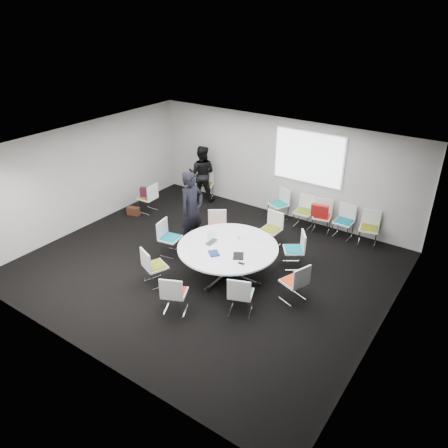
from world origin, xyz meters
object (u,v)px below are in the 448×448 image
Objects in this scene: chair_ring_a at (294,289)px; chair_ring_g at (175,300)px; chair_back_b at (303,217)px; cup at (239,237)px; chair_ring_e at (170,244)px; person_back at (202,173)px; chair_ring_f at (155,273)px; chair_ring_c at (271,235)px; chair_back_d at (343,227)px; chair_ring_b at (294,256)px; chair_ring_h at (241,301)px; person_main at (192,210)px; chair_spare_left at (148,203)px; chair_back_c at (321,222)px; chair_back_e at (368,234)px; laptop at (213,242)px; chair_back_a at (279,210)px; conference_table at (228,254)px; brown_bag at (133,211)px; chair_person_back at (205,190)px; maroon_bag at (147,192)px; chair_ring_d at (217,235)px.

chair_ring_g is at bearing 154.27° from chair_ring_a.
cup is (-0.37, -2.70, 0.50)m from chair_back_b.
person_back reaches higher than chair_ring_e.
chair_ring_c is at bearing 88.73° from chair_ring_f.
chair_back_d is (3.15, 3.23, 0.00)m from chair_ring_e.
chair_ring_b and chair_ring_h have the same top height.
person_main is at bearing 99.19° from chair_ring_a.
chair_spare_left is (-5.25, -1.77, 0.00)m from chair_back_d.
chair_ring_h is 4.12m from chair_back_c.
chair_back_e is 6.17m from chair_spare_left.
chair_ring_g is at bearing -172.10° from laptop.
chair_ring_c is 1.56m from chair_back_a.
chair_back_c is at bearing 53.59° from chair_ring_g.
chair_ring_e and chair_ring_h have the same top height.
brown_bag is at bearing 166.01° from conference_table.
chair_back_e is at bearing 157.43° from chair_person_back.
maroon_bag is (-2.12, 1.47, 0.34)m from chair_ring_e.
laptop is at bearing 107.83° from person_back.
maroon_bag is (-4.75, 2.38, 0.34)m from chair_ring_h.
chair_ring_e reaches higher than conference_table.
person_back is at bearing 96.87° from chair_ring_g.
chair_ring_b is 4.87m from maroon_bag.
chair_back_c is at bearing 87.13° from chair_ring_f.
chair_ring_e is 2.60m from maroon_bag.
chair_ring_a and chair_back_b have the same top height.
conference_table is 4.26m from person_back.
chair_ring_f is 3.73m from chair_spare_left.
person_main reaches higher than chair_ring_e.
person_back is (-4.65, 3.02, 0.59)m from chair_ring_a.
person_main is at bearing 155.88° from chair_ring_e.
chair_ring_c is at bearing 135.45° from chair_back_a.
chair_back_c is (2.56, 3.21, 0.00)m from chair_ring_e.
chair_ring_e is at bearing -34.69° from maroon_bag.
maroon_bag is (-0.02, -0.00, 0.34)m from chair_spare_left.
chair_ring_b and chair_back_d have the same top height.
chair_ring_g is 1.00× the size of chair_back_d.
chair_back_d is 1.00× the size of chair_back_e.
maroon_bag is at bearing 132.04° from chair_ring_h.
chair_back_d reaches higher than conference_table.
chair_ring_d reaches higher than conference_table.
chair_ring_d is 3.00m from brown_bag.
chair_back_d and chair_back_e have the same top height.
chair_back_a is at bearing 87.17° from chair_ring_h.
cup is (-0.14, -1.29, 0.50)m from chair_ring_c.
chair_ring_d is at bearing -0.05° from brown_bag.
cup is (3.01, -2.74, 0.50)m from chair_person_back.
chair_ring_g is 9.78× the size of cup.
chair_spare_left reaches higher than laptop.
chair_ring_a is 1.00× the size of chair_back_b.
chair_ring_e is at bearing -163.56° from cup.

